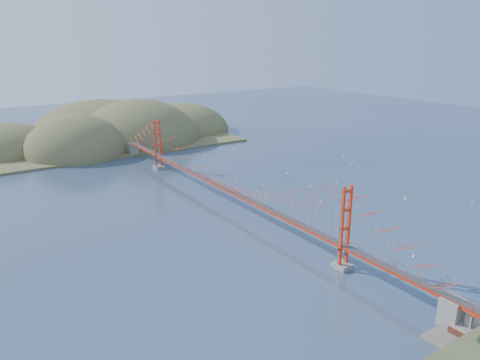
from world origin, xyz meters
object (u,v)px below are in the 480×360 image
sailboat_2 (311,186)px  sailboat_0 (264,184)px  bridge (224,168)px  fort (468,328)px  sailboat_1 (337,182)px

sailboat_2 → sailboat_0: size_ratio=1.30×
bridge → sailboat_2: size_ratio=126.43×
fort → sailboat_0: size_ratio=6.42×
sailboat_2 → fort: bearing=-113.3°
fort → sailboat_0: bearing=76.5°
sailboat_1 → sailboat_2: bearing=173.1°
sailboat_2 → sailboat_0: 9.81m
bridge → sailboat_2: (20.69, -0.82, -6.85)m
bridge → sailboat_0: 15.91m
fort → sailboat_1: 53.67m
sailboat_2 → sailboat_1: sailboat_2 is taller
fort → sailboat_1: (27.06, 46.34, -0.52)m
sailboat_2 → sailboat_1: size_ratio=1.11×
bridge → sailboat_2: 21.81m
sailboat_1 → sailboat_0: 15.95m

